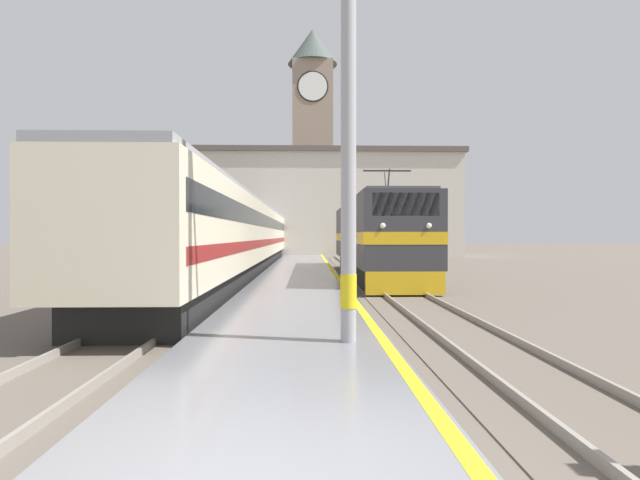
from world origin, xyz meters
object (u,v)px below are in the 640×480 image
object	(u,v)px
passenger_train	(251,236)
catenary_mast	(354,95)
clock_tower	(313,134)
locomotive_train	(374,238)

from	to	relation	value
passenger_train	catenary_mast	world-z (taller)	catenary_mast
passenger_train	catenary_mast	xyz separation A→B (m)	(4.50, -23.92, 2.49)
catenary_mast	clock_tower	bearing A→B (deg)	90.21
passenger_train	catenary_mast	size ratio (longest dim) A/B	5.49
clock_tower	catenary_mast	bearing A→B (deg)	-89.79
passenger_train	clock_tower	distance (m)	29.36
catenary_mast	clock_tower	xyz separation A→B (m)	(-0.18, 50.34, 9.57)
catenary_mast	clock_tower	world-z (taller)	clock_tower
passenger_train	clock_tower	world-z (taller)	clock_tower
catenary_mast	locomotive_train	bearing A→B (deg)	81.05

